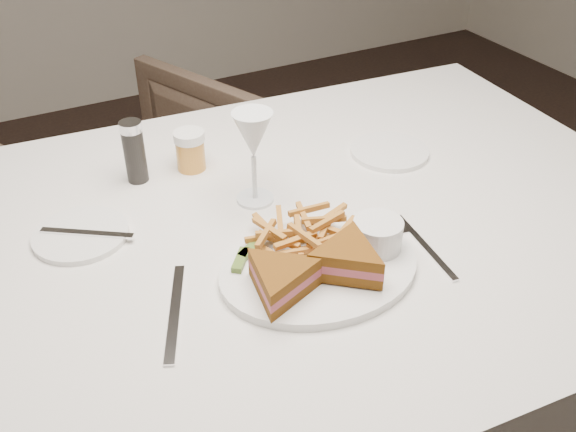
# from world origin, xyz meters

# --- Properties ---
(table) EXTENTS (1.53, 1.08, 0.75)m
(table) POSITION_xyz_m (-0.04, 0.20, 0.38)
(table) COLOR silver
(table) RESTS_ON ground
(chair_far) EXTENTS (0.88, 0.85, 0.70)m
(chair_far) POSITION_xyz_m (-0.10, 1.00, 0.35)
(chair_far) COLOR #4F3E30
(chair_far) RESTS_ON ground
(table_setting) EXTENTS (0.79, 0.64, 0.18)m
(table_setting) POSITION_xyz_m (-0.04, 0.14, 0.79)
(table_setting) COLOR white
(table_setting) RESTS_ON table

